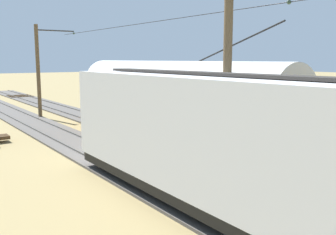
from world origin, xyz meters
TOP-DOWN VIEW (x-y plane):
  - ground_plane at (0.00, 0.00)m, footprint 220.00×220.00m
  - track_streetcar_siding at (-2.08, -0.31)m, footprint 2.80×80.00m
  - track_adjacent_siding at (2.08, -0.31)m, footprint 2.80×80.00m
  - vintage_streetcar at (-2.08, -0.37)m, footprint 2.65×18.28m
  - boxcar_adjacent at (2.08, 8.70)m, footprint 2.96×14.62m
  - catenary_pole_foreground at (0.72, -13.23)m, footprint 3.11×0.28m
  - catenary_pole_mid_near at (0.72, 6.84)m, footprint 3.11×0.28m
  - overhead_wire_run at (-1.98, -3.91)m, footprint 2.90×24.07m

SIDE VIEW (x-z plane):
  - ground_plane at x=0.00m, z-range 0.00..0.00m
  - track_streetcar_siding at x=-2.08m, z-range -0.04..0.14m
  - track_adjacent_siding at x=2.08m, z-range -0.04..0.14m
  - boxcar_adjacent at x=2.08m, z-range 0.24..4.09m
  - vintage_streetcar at x=-2.08m, z-range -0.54..5.07m
  - catenary_pole_foreground at x=0.72m, z-range 0.17..7.09m
  - catenary_pole_mid_near at x=0.72m, z-range 0.17..7.09m
  - overhead_wire_run at x=-1.98m, z-range 6.29..6.47m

